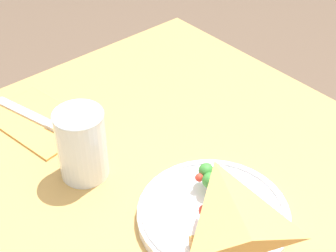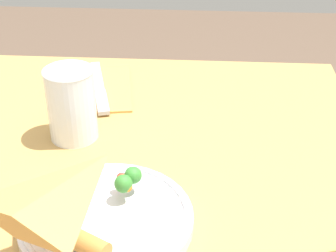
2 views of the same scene
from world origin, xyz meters
name	(u,v)px [view 2 (image 2 of 2)]	position (x,y,z in m)	size (l,w,h in m)	color
plate_pizza	(107,215)	(0.00, 0.01, 0.76)	(0.21, 0.21, 0.05)	white
milk_glass	(72,108)	(0.20, 0.10, 0.80)	(0.08, 0.08, 0.11)	white
napkin_folded	(99,88)	(0.36, 0.09, 0.75)	(0.20, 0.14, 0.00)	#E59E4C
butter_knife	(100,89)	(0.35, 0.08, 0.76)	(0.21, 0.07, 0.01)	#B2B2B7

